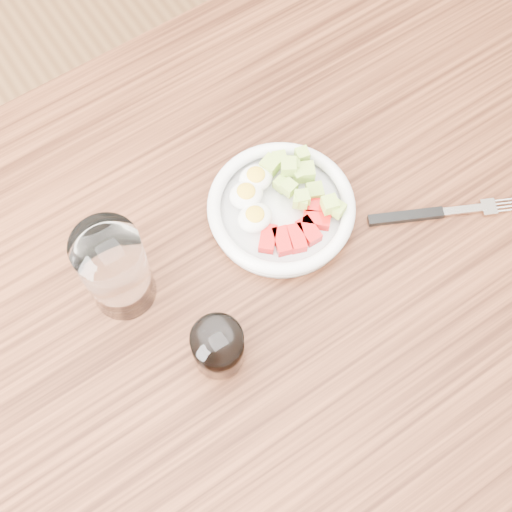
{
  "coord_description": "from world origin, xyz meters",
  "views": [
    {
      "loc": [
        -0.22,
        -0.31,
        1.68
      ],
      "look_at": [
        -0.01,
        0.01,
        0.8
      ],
      "focal_mm": 50.0,
      "sensor_mm": 36.0,
      "label": 1
    }
  ],
  "objects": [
    {
      "name": "ground",
      "position": [
        0.0,
        0.0,
        0.0
      ],
      "size": [
        4.0,
        4.0,
        0.0
      ],
      "primitive_type": "plane",
      "color": "brown",
      "rests_on": "ground"
    },
    {
      "name": "coffee_glass",
      "position": [
        -0.12,
        -0.07,
        0.81
      ],
      "size": [
        0.07,
        0.07,
        0.08
      ],
      "color": "white",
      "rests_on": "dining_table"
    },
    {
      "name": "dining_table",
      "position": [
        0.0,
        0.0,
        0.67
      ],
      "size": [
        1.5,
        0.9,
        0.77
      ],
      "color": "brown",
      "rests_on": "ground"
    },
    {
      "name": "bowl",
      "position": [
        0.06,
        0.06,
        0.79
      ],
      "size": [
        0.21,
        0.21,
        0.05
      ],
      "color": "white",
      "rests_on": "dining_table"
    },
    {
      "name": "water_glass",
      "position": [
        -0.18,
        0.08,
        0.85
      ],
      "size": [
        0.09,
        0.09,
        0.15
      ],
      "primitive_type": "cylinder",
      "color": "white",
      "rests_on": "dining_table"
    },
    {
      "name": "fork",
      "position": [
        0.23,
        -0.06,
        0.78
      ],
      "size": [
        0.21,
        0.12,
        0.01
      ],
      "color": "black",
      "rests_on": "dining_table"
    }
  ]
}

